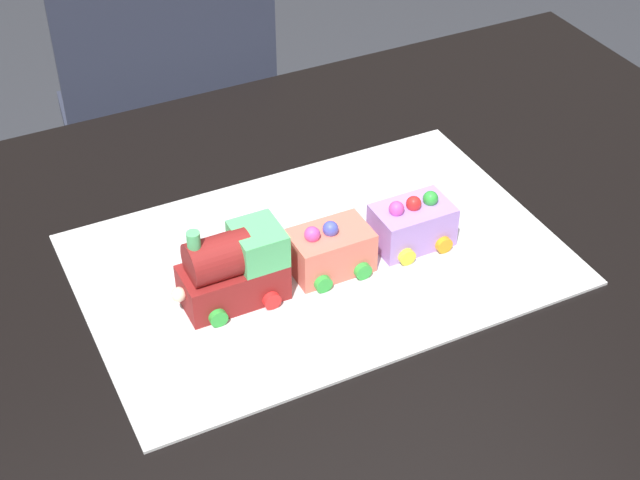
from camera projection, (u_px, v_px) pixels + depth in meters
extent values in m
cube|color=black|center=(343.00, 279.00, 1.22)|extent=(1.40, 1.00, 0.03)
cube|color=black|center=(517.00, 201.00, 1.98)|extent=(0.07, 0.07, 0.71)
cube|color=#2D3347|center=(164.00, 129.00, 2.04)|extent=(0.45, 0.45, 0.04)
cube|color=#2D3347|center=(171.00, 76.00, 1.77)|extent=(0.40, 0.09, 0.40)
cube|color=#2D3347|center=(228.00, 162.00, 2.35)|extent=(0.04, 0.04, 0.42)
cube|color=#2D3347|center=(89.00, 188.00, 2.26)|extent=(0.04, 0.04, 0.42)
cube|color=#2D3347|center=(266.00, 244.00, 2.10)|extent=(0.04, 0.04, 0.42)
cube|color=#2D3347|center=(111.00, 276.00, 2.01)|extent=(0.04, 0.04, 0.42)
cube|color=silver|center=(320.00, 260.00, 1.22)|extent=(0.60, 0.40, 0.00)
cube|color=maroon|center=(233.00, 282.00, 1.14)|extent=(0.12, 0.06, 0.05)
cylinder|color=maroon|center=(219.00, 258.00, 1.11)|extent=(0.08, 0.05, 0.05)
cube|color=#59CC7A|center=(258.00, 244.00, 1.12)|extent=(0.06, 0.06, 0.04)
cylinder|color=#59CC7A|center=(194.00, 243.00, 1.08)|extent=(0.02, 0.02, 0.03)
sphere|color=#F4EFCC|center=(179.00, 294.00, 1.11)|extent=(0.02, 0.02, 0.02)
cylinder|color=green|center=(218.00, 318.00, 1.11)|extent=(0.02, 0.01, 0.02)
cylinder|color=red|center=(272.00, 301.00, 1.14)|extent=(0.02, 0.01, 0.02)
cylinder|color=orange|center=(197.00, 282.00, 1.16)|extent=(0.02, 0.01, 0.02)
cylinder|color=#D84CB2|center=(249.00, 266.00, 1.19)|extent=(0.02, 0.01, 0.02)
cube|color=#F27260|center=(330.00, 250.00, 1.19)|extent=(0.10, 0.06, 0.06)
cylinder|color=green|center=(323.00, 284.00, 1.16)|extent=(0.02, 0.01, 0.02)
cylinder|color=green|center=(363.00, 271.00, 1.18)|extent=(0.02, 0.01, 0.02)
cylinder|color=yellow|center=(298.00, 251.00, 1.21)|extent=(0.02, 0.01, 0.02)
cylinder|color=#4C59D8|center=(337.00, 239.00, 1.23)|extent=(0.02, 0.01, 0.02)
sphere|color=#4C59D8|center=(331.00, 229.00, 1.16)|extent=(0.02, 0.02, 0.02)
sphere|color=#D84CB2|center=(312.00, 234.00, 1.16)|extent=(0.02, 0.02, 0.02)
cube|color=#AD84E0|center=(412.00, 225.00, 1.23)|extent=(0.10, 0.06, 0.06)
cylinder|color=yellow|center=(407.00, 257.00, 1.20)|extent=(0.02, 0.01, 0.02)
cylinder|color=orange|center=(444.00, 245.00, 1.22)|extent=(0.02, 0.01, 0.02)
cylinder|color=red|center=(379.00, 226.00, 1.25)|extent=(0.02, 0.01, 0.02)
cylinder|color=yellow|center=(415.00, 215.00, 1.27)|extent=(0.02, 0.01, 0.02)
sphere|color=red|center=(414.00, 204.00, 1.21)|extent=(0.02, 0.02, 0.02)
sphere|color=#D84CB2|center=(397.00, 209.00, 1.20)|extent=(0.02, 0.02, 0.02)
sphere|color=green|center=(431.00, 199.00, 1.21)|extent=(0.02, 0.02, 0.02)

